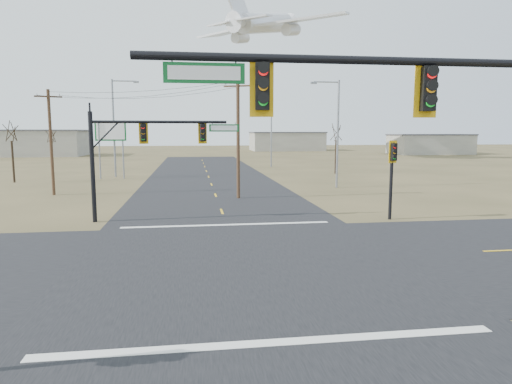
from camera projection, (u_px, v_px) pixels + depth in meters
ground at (241, 262)px, 19.00m from camera, size 320.00×320.00×0.00m
road_ew at (241, 261)px, 19.00m from camera, size 160.00×14.00×0.02m
road_ns at (241, 261)px, 19.00m from camera, size 14.00×160.00×0.02m
stop_bar_near at (272, 343)px, 11.64m from camera, size 12.00×0.40×0.01m
stop_bar_far at (227, 225)px, 26.36m from camera, size 12.00×0.40×0.01m
mast_arm_near at (443, 126)px, 11.02m from camera, size 11.03×0.46×7.62m
mast_arm_far at (146, 142)px, 27.16m from camera, size 8.83×0.57×6.55m
pedestal_signal_ne at (393, 163)px, 27.58m from camera, size 0.63×0.55×4.87m
utility_pole_near at (238, 137)px, 36.36m from camera, size 2.20×1.00×9.54m
utility_pole_far at (51, 141)px, 38.38m from camera, size 2.06×0.91×8.87m
highway_sign at (111, 139)px, 51.76m from camera, size 3.46×0.26×6.50m
streetlight_a at (336, 128)px, 43.29m from camera, size 2.84×0.31×10.18m
streetlight_b at (270, 129)px, 69.19m from camera, size 2.90×0.47×10.33m
streetlight_c at (116, 123)px, 53.64m from camera, size 3.18×0.29×11.44m
bare_tree_a at (11, 131)px, 47.83m from camera, size 2.84×2.84×6.90m
bare_tree_b at (51, 135)px, 59.25m from camera, size 2.74×2.74×6.16m
bare_tree_c at (336, 132)px, 58.18m from camera, size 2.98×2.98×6.77m
warehouse_left at (19, 143)px, 101.45m from camera, size 28.00×14.00×5.50m
warehouse_mid at (287, 142)px, 130.11m from camera, size 20.00×12.00×5.00m
warehouse_right at (430, 145)px, 109.76m from camera, size 18.00×10.00×4.50m
jet_airliner at (265, 23)px, 88.66m from camera, size 32.26×32.26×14.43m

